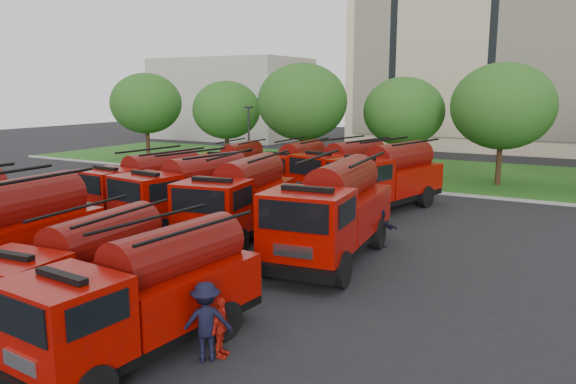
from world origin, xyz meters
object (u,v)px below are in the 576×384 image
object	(u,v)px
fire_truck_6	(240,199)
firefighter_2	(221,356)
fire_truck_10	(344,170)
fire_truck_11	(387,177)
fire_truck_7	(332,212)
firefighter_3	(207,360)
fire_truck_5	(189,193)
firefighter_5	(379,246)
fire_truck_4	(146,186)
fire_truck_9	(295,168)
fire_truck_8	(235,166)
fire_truck_3	(146,294)
fire_truck_2	(79,271)
firefighter_4	(96,273)

from	to	relation	value
fire_truck_6	firefighter_2	bearing A→B (deg)	-67.71
fire_truck_10	fire_truck_11	world-z (taller)	fire_truck_11
fire_truck_7	firefighter_3	xyz separation A→B (m)	(0.79, -8.78, -1.82)
fire_truck_10	fire_truck_5	bearing A→B (deg)	-97.04
fire_truck_10	firefighter_2	size ratio (longest dim) A/B	5.12
fire_truck_10	firefighter_5	distance (m)	10.17
firefighter_5	fire_truck_7	bearing A→B (deg)	82.33
firefighter_3	fire_truck_4	bearing A→B (deg)	-82.20
fire_truck_9	firefighter_5	bearing A→B (deg)	-47.73
fire_truck_4	fire_truck_7	world-z (taller)	fire_truck_7
firefighter_3	firefighter_5	xyz separation A→B (m)	(0.20, 11.27, 0.00)
fire_truck_6	firefighter_2	xyz separation A→B (m)	(5.72, -9.33, -1.70)
fire_truck_9	fire_truck_10	world-z (taller)	fire_truck_10
fire_truck_4	fire_truck_10	distance (m)	11.35
fire_truck_8	fire_truck_11	world-z (taller)	fire_truck_11
fire_truck_4	fire_truck_6	distance (m)	6.34
fire_truck_7	fire_truck_3	bearing A→B (deg)	-100.69
firefighter_2	fire_truck_7	bearing A→B (deg)	-8.73
fire_truck_5	fire_truck_6	bearing A→B (deg)	3.26
fire_truck_5	firefighter_5	bearing A→B (deg)	17.47
fire_truck_8	fire_truck_11	distance (m)	10.91
fire_truck_6	fire_truck_11	xyz separation A→B (m)	(3.63, 8.49, 0.06)
fire_truck_5	firefighter_5	size ratio (longest dim) A/B	4.77
fire_truck_4	fire_truck_7	distance (m)	11.16
fire_truck_4	fire_truck_2	bearing A→B (deg)	-48.71
fire_truck_8	firefighter_3	xyz separation A→B (m)	(12.69, -19.69, -1.45)
fire_truck_7	fire_truck_9	size ratio (longest dim) A/B	1.20
fire_truck_10	firefighter_3	xyz separation A→B (m)	(5.11, -19.77, -1.68)
fire_truck_8	fire_truck_9	size ratio (longest dim) A/B	0.95
firefighter_2	firefighter_5	xyz separation A→B (m)	(0.01, 10.97, 0.00)
fire_truck_10	firefighter_2	world-z (taller)	fire_truck_10
fire_truck_5	fire_truck_8	world-z (taller)	fire_truck_5
fire_truck_3	firefighter_3	world-z (taller)	fire_truck_3
fire_truck_11	firefighter_2	world-z (taller)	fire_truck_11
fire_truck_7	fire_truck_10	distance (m)	11.81
fire_truck_3	firefighter_4	distance (m)	7.07
fire_truck_3	fire_truck_10	world-z (taller)	fire_truck_10
fire_truck_5	firefighter_4	bearing A→B (deg)	-71.28
firefighter_2	firefighter_4	size ratio (longest dim) A/B	0.93
fire_truck_9	fire_truck_11	world-z (taller)	fire_truck_11
fire_truck_2	firefighter_4	bearing A→B (deg)	127.96
fire_truck_10	fire_truck_2	bearing A→B (deg)	-75.84
firefighter_4	firefighter_5	size ratio (longest dim) A/B	1.02
firefighter_4	fire_truck_6	bearing A→B (deg)	-79.69
firefighter_2	fire_truck_11	bearing A→B (deg)	-8.61
fire_truck_7	firefighter_3	bearing A→B (deg)	-91.32
fire_truck_4	fire_truck_9	distance (m)	10.11
fire_truck_4	fire_truck_9	xyz separation A→B (m)	(3.25, 9.57, -0.05)
fire_truck_6	firefighter_4	size ratio (longest dim) A/B	4.79
firefighter_2	fire_truck_10	bearing A→B (deg)	-0.08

